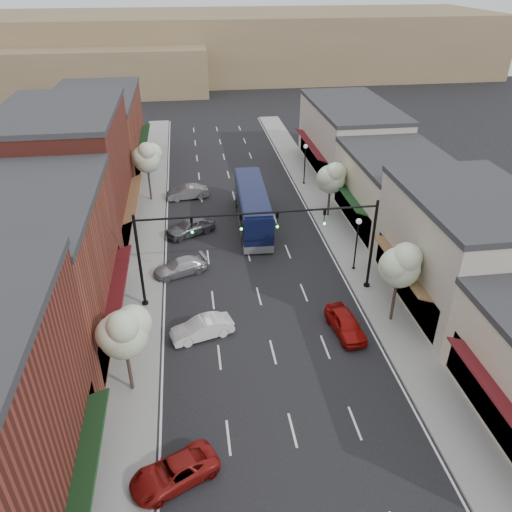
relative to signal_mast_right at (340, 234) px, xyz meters
name	(u,v)px	position (x,y,z in m)	size (l,w,h in m)	color
ground	(279,375)	(-5.62, -8.00, -4.62)	(160.00, 160.00, 0.00)	black
sidewalk_left	(147,235)	(-14.02, 10.50, -4.55)	(2.80, 73.00, 0.15)	gray
sidewalk_right	(333,223)	(2.78, 10.50, -4.55)	(2.80, 73.00, 0.15)	gray
curb_left	(163,234)	(-12.62, 10.50, -4.55)	(0.25, 73.00, 0.17)	gray
curb_right	(318,224)	(1.38, 10.50, -4.55)	(0.25, 73.00, 0.17)	gray
bldg_left_midnear	(30,271)	(-19.85, -2.00, 0.03)	(10.14, 14.10, 9.40)	brown
bldg_left_midfar	(69,175)	(-19.86, 12.00, 0.78)	(10.14, 14.10, 10.90)	maroon
bldg_left_far	(98,133)	(-19.84, 28.00, -0.46)	(10.14, 18.10, 8.40)	brown
bldg_right_midnear	(464,250)	(8.10, -2.00, -0.72)	(9.14, 12.10, 7.90)	#B9AF9F
bldg_right_midfar	(395,190)	(8.08, 10.00, -1.46)	(9.14, 12.10, 6.40)	beige
bldg_right_far	(349,138)	(8.09, 24.00, -0.96)	(9.14, 16.10, 7.40)	#B9AF9F
hill_far	(202,45)	(-5.62, 82.00, 1.38)	(120.00, 30.00, 12.00)	#7A6647
hill_near	(67,69)	(-30.62, 70.00, -0.62)	(50.00, 20.00, 8.00)	#7A6647
signal_mast_right	(340,234)	(0.00, 0.00, 0.00)	(8.22, 0.46, 7.00)	black
signal_mast_left	(174,245)	(-11.24, 0.00, 0.00)	(8.22, 0.46, 7.00)	black
tree_right_near	(401,264)	(2.73, -4.05, -0.17)	(2.85, 2.65, 5.95)	#47382B
tree_right_far	(332,177)	(2.73, 11.95, -0.63)	(2.85, 2.65, 5.43)	#47382B
tree_left_near	(124,331)	(-13.87, -8.05, -0.40)	(2.85, 2.65, 5.69)	#47382B
tree_left_far	(147,157)	(-13.87, 17.95, -0.02)	(2.85, 2.65, 6.13)	#47382B
lamp_post_near	(357,236)	(2.18, 2.50, -1.62)	(0.44, 0.44, 4.44)	black
lamp_post_far	(305,158)	(2.18, 20.00, -1.62)	(0.44, 0.44, 4.44)	black
coach_bus	(252,206)	(-4.57, 11.33, -2.81)	(2.91, 11.44, 3.48)	black
red_hatchback	(346,324)	(-0.69, -4.76, -3.93)	(1.62, 4.04, 1.38)	#9B0E0B
parked_car_a	(174,472)	(-11.58, -14.04, -4.05)	(1.89, 4.11, 1.14)	maroon
parked_car_b	(202,328)	(-9.84, -3.90, -3.97)	(1.39, 3.97, 1.31)	white
parked_car_c	(180,267)	(-11.16, 3.84, -4.02)	(1.69, 4.17, 1.21)	#ABABB0
parked_car_d	(190,226)	(-10.19, 10.21, -3.86)	(1.79, 4.45, 1.51)	#53565A
parked_car_e	(187,192)	(-10.28, 18.02, -3.95)	(1.43, 4.09, 1.35)	#98989D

